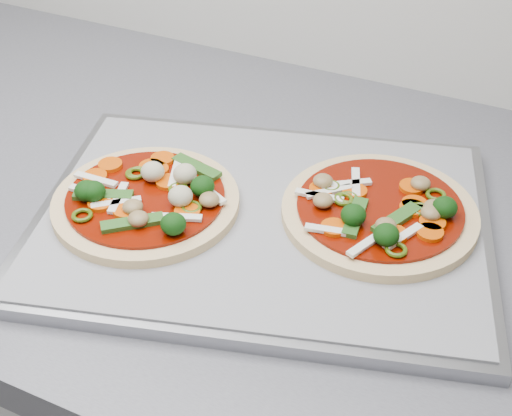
% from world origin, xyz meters
% --- Properties ---
extents(base_cabinet, '(3.60, 0.60, 0.86)m').
position_xyz_m(base_cabinet, '(0.00, 1.30, 0.43)').
color(base_cabinet, '#BBBBB9').
rests_on(base_cabinet, ground).
extents(countertop, '(3.60, 0.60, 0.04)m').
position_xyz_m(countertop, '(0.00, 1.30, 0.88)').
color(countertop, slate).
rests_on(countertop, base_cabinet).
extents(baking_tray, '(0.51, 0.43, 0.01)m').
position_xyz_m(baking_tray, '(0.36, 1.26, 0.91)').
color(baking_tray, gray).
rests_on(baking_tray, countertop).
extents(parchment, '(0.49, 0.41, 0.00)m').
position_xyz_m(parchment, '(0.36, 1.26, 0.92)').
color(parchment, gray).
rests_on(parchment, baking_tray).
extents(pizza_left, '(0.26, 0.26, 0.03)m').
position_xyz_m(pizza_left, '(0.26, 1.22, 0.93)').
color(pizza_left, '#F2CB8E').
rests_on(pizza_left, parchment).
extents(pizza_right, '(0.22, 0.22, 0.03)m').
position_xyz_m(pizza_right, '(0.47, 1.30, 0.93)').
color(pizza_right, '#F2CB8E').
rests_on(pizza_right, parchment).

